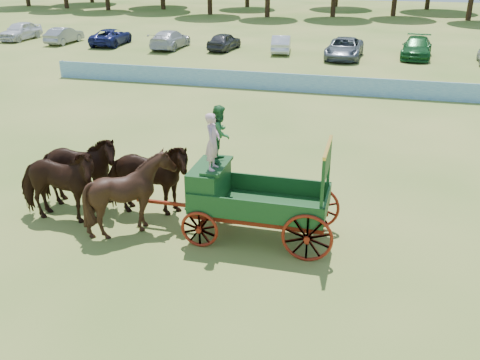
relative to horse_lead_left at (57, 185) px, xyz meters
name	(u,v)px	position (x,y,z in m)	size (l,w,h in m)	color
ground	(150,236)	(2.99, -0.18, -1.21)	(160.00, 160.00, 0.00)	#A5974A
horse_lead_left	(57,185)	(0.00, 0.00, 0.00)	(1.31, 2.87, 2.43)	black
horse_lead_right	(77,171)	(0.00, 1.10, 0.00)	(1.31, 2.87, 2.43)	black
horse_wheel_left	(131,193)	(2.40, 0.00, 0.00)	(1.96, 2.21, 2.43)	black
horse_wheel_right	(146,179)	(2.40, 1.10, 0.00)	(1.31, 2.87, 2.43)	black
farm_dray	(234,181)	(5.35, 0.58, 0.46)	(6.00, 2.00, 3.77)	maroon
sponsor_banner	(256,81)	(1.99, 17.82, -0.69)	(26.00, 0.08, 1.05)	#1F6AAD
parked_cars	(256,43)	(-0.76, 29.93, -0.48)	(46.81, 7.12, 1.60)	silver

